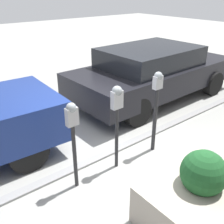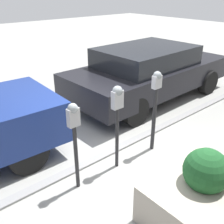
{
  "view_description": "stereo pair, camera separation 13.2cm",
  "coord_description": "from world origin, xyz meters",
  "px_view_note": "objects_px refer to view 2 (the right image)",
  "views": [
    {
      "loc": [
        -2.4,
        -3.09,
        2.78
      ],
      "look_at": [
        0.0,
        -0.09,
        0.94
      ],
      "focal_mm": 42.0,
      "sensor_mm": 36.0,
      "label": 1
    },
    {
      "loc": [
        -2.5,
        -3.0,
        2.78
      ],
      "look_at": [
        0.0,
        -0.09,
        0.94
      ],
      "focal_mm": 42.0,
      "sensor_mm": 36.0,
      "label": 2
    }
  ],
  "objects_px": {
    "parking_meter_second": "(117,109)",
    "parking_meter_middle": "(155,99)",
    "parking_meter_nearest": "(74,129)",
    "planter_box": "(201,195)",
    "parked_car_middle": "(149,71)"
  },
  "relations": [
    {
      "from": "parking_meter_nearest",
      "to": "parking_meter_middle",
      "type": "distance_m",
      "value": 1.65
    },
    {
      "from": "parking_meter_middle",
      "to": "planter_box",
      "type": "height_order",
      "value": "parking_meter_middle"
    },
    {
      "from": "parking_meter_second",
      "to": "parking_meter_middle",
      "type": "relative_size",
      "value": 0.96
    },
    {
      "from": "parking_meter_nearest",
      "to": "planter_box",
      "type": "relative_size",
      "value": 0.97
    },
    {
      "from": "planter_box",
      "to": "parked_car_middle",
      "type": "distance_m",
      "value": 4.19
    },
    {
      "from": "parking_meter_second",
      "to": "parking_meter_middle",
      "type": "height_order",
      "value": "parking_meter_middle"
    },
    {
      "from": "planter_box",
      "to": "parking_meter_nearest",
      "type": "bearing_deg",
      "value": 120.26
    },
    {
      "from": "parking_meter_second",
      "to": "parking_meter_nearest",
      "type": "bearing_deg",
      "value": 179.35
    },
    {
      "from": "parking_meter_nearest",
      "to": "parked_car_middle",
      "type": "relative_size",
      "value": 0.29
    },
    {
      "from": "parking_meter_nearest",
      "to": "parking_meter_second",
      "type": "xyz_separation_m",
      "value": [
        0.79,
        -0.01,
        0.08
      ]
    },
    {
      "from": "parking_meter_middle",
      "to": "planter_box",
      "type": "bearing_deg",
      "value": -116.97
    },
    {
      "from": "parking_meter_nearest",
      "to": "parked_car_middle",
      "type": "xyz_separation_m",
      "value": [
        3.48,
        1.74,
        -0.25
      ]
    },
    {
      "from": "parking_meter_second",
      "to": "parking_meter_middle",
      "type": "bearing_deg",
      "value": -2.18
    },
    {
      "from": "parking_meter_nearest",
      "to": "parking_meter_second",
      "type": "height_order",
      "value": "parking_meter_second"
    },
    {
      "from": "parking_meter_second",
      "to": "planter_box",
      "type": "xyz_separation_m",
      "value": [
        0.1,
        -1.52,
        -0.71
      ]
    }
  ]
}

